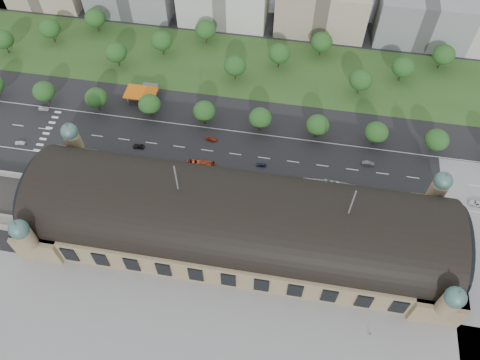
% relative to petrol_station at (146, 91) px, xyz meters
% --- Properties ---
extents(ground, '(900.00, 900.00, 0.00)m').
position_rel_petrol_station_xyz_m(ground, '(53.91, -65.28, -2.95)').
color(ground, black).
rests_on(ground, ground).
extents(station, '(150.00, 48.40, 44.30)m').
position_rel_petrol_station_xyz_m(station, '(53.91, -65.28, 7.33)').
color(station, '#8E7C58').
rests_on(station, ground).
extents(road_slab, '(260.00, 26.00, 0.10)m').
position_rel_petrol_station_xyz_m(road_slab, '(33.91, -27.28, -2.95)').
color(road_slab, black).
rests_on(road_slab, ground).
extents(grass_belt, '(300.00, 45.00, 0.10)m').
position_rel_petrol_station_xyz_m(grass_belt, '(38.91, 27.72, -2.95)').
color(grass_belt, '#2A491D').
rests_on(grass_belt, ground).
extents(petrol_station, '(14.00, 13.00, 5.05)m').
position_rel_petrol_station_xyz_m(petrol_station, '(0.00, 0.00, 0.00)').
color(petrol_station, '#C85B0B').
rests_on(petrol_station, ground).
extents(office_4, '(45.00, 32.00, 24.00)m').
position_rel_petrol_station_xyz_m(office_4, '(73.91, 67.72, 9.05)').
color(office_4, tan).
rests_on(office_4, ground).
extents(office_5, '(45.00, 32.00, 24.00)m').
position_rel_petrol_station_xyz_m(office_5, '(123.91, 67.72, 9.05)').
color(office_5, gray).
rests_on(office_5, ground).
extents(tree_row_1, '(9.60, 9.60, 11.52)m').
position_rel_petrol_station_xyz_m(tree_row_1, '(-42.09, -12.28, 4.48)').
color(tree_row_1, '#2D2116').
rests_on(tree_row_1, ground).
extents(tree_row_2, '(9.60, 9.60, 11.52)m').
position_rel_petrol_station_xyz_m(tree_row_2, '(-18.09, -12.28, 4.48)').
color(tree_row_2, '#2D2116').
rests_on(tree_row_2, ground).
extents(tree_row_3, '(9.60, 9.60, 11.52)m').
position_rel_petrol_station_xyz_m(tree_row_3, '(5.91, -12.28, 4.48)').
color(tree_row_3, '#2D2116').
rests_on(tree_row_3, ground).
extents(tree_row_4, '(9.60, 9.60, 11.52)m').
position_rel_petrol_station_xyz_m(tree_row_4, '(29.91, -12.28, 4.48)').
color(tree_row_4, '#2D2116').
rests_on(tree_row_4, ground).
extents(tree_row_5, '(9.60, 9.60, 11.52)m').
position_rel_petrol_station_xyz_m(tree_row_5, '(53.91, -12.28, 4.48)').
color(tree_row_5, '#2D2116').
rests_on(tree_row_5, ground).
extents(tree_row_6, '(9.60, 9.60, 11.52)m').
position_rel_petrol_station_xyz_m(tree_row_6, '(77.91, -12.28, 4.48)').
color(tree_row_6, '#2D2116').
rests_on(tree_row_6, ground).
extents(tree_row_7, '(9.60, 9.60, 11.52)m').
position_rel_petrol_station_xyz_m(tree_row_7, '(101.91, -12.28, 4.48)').
color(tree_row_7, '#2D2116').
rests_on(tree_row_7, ground).
extents(tree_row_8, '(9.60, 9.60, 11.52)m').
position_rel_petrol_station_xyz_m(tree_row_8, '(125.91, -12.28, 4.48)').
color(tree_row_8, '#2D2116').
rests_on(tree_row_8, ground).
extents(tree_belt_0, '(10.40, 10.40, 12.48)m').
position_rel_petrol_station_xyz_m(tree_belt_0, '(-76.09, 17.72, 5.10)').
color(tree_belt_0, '#2D2116').
rests_on(tree_belt_0, ground).
extents(tree_belt_1, '(10.40, 10.40, 12.48)m').
position_rel_petrol_station_xyz_m(tree_belt_1, '(-57.09, 29.72, 5.10)').
color(tree_belt_1, '#2D2116').
rests_on(tree_belt_1, ground).
extents(tree_belt_2, '(10.40, 10.40, 12.48)m').
position_rel_petrol_station_xyz_m(tree_belt_2, '(-38.09, 41.72, 5.10)').
color(tree_belt_2, '#2D2116').
rests_on(tree_belt_2, ground).
extents(tree_belt_3, '(10.40, 10.40, 12.48)m').
position_rel_petrol_station_xyz_m(tree_belt_3, '(-19.09, 17.72, 5.10)').
color(tree_belt_3, '#2D2116').
rests_on(tree_belt_3, ground).
extents(tree_belt_4, '(10.40, 10.40, 12.48)m').
position_rel_petrol_station_xyz_m(tree_belt_4, '(-0.09, 29.72, 5.10)').
color(tree_belt_4, '#2D2116').
rests_on(tree_belt_4, ground).
extents(tree_belt_5, '(10.40, 10.40, 12.48)m').
position_rel_petrol_station_xyz_m(tree_belt_5, '(18.91, 41.72, 5.10)').
color(tree_belt_5, '#2D2116').
rests_on(tree_belt_5, ground).
extents(tree_belt_6, '(10.40, 10.40, 12.48)m').
position_rel_petrol_station_xyz_m(tree_belt_6, '(37.91, 17.72, 5.10)').
color(tree_belt_6, '#2D2116').
rests_on(tree_belt_6, ground).
extents(tree_belt_7, '(10.40, 10.40, 12.48)m').
position_rel_petrol_station_xyz_m(tree_belt_7, '(56.91, 29.72, 5.10)').
color(tree_belt_7, '#2D2116').
rests_on(tree_belt_7, ground).
extents(tree_belt_8, '(10.40, 10.40, 12.48)m').
position_rel_petrol_station_xyz_m(tree_belt_8, '(75.91, 41.72, 5.10)').
color(tree_belt_8, '#2D2116').
rests_on(tree_belt_8, ground).
extents(tree_belt_9, '(10.40, 10.40, 12.48)m').
position_rel_petrol_station_xyz_m(tree_belt_9, '(94.91, 17.72, 5.10)').
color(tree_belt_9, '#2D2116').
rests_on(tree_belt_9, ground).
extents(tree_belt_10, '(10.40, 10.40, 12.48)m').
position_rel_petrol_station_xyz_m(tree_belt_10, '(113.91, 29.72, 5.10)').
color(tree_belt_10, '#2D2116').
rests_on(tree_belt_10, ground).
extents(tree_belt_11, '(10.40, 10.40, 12.48)m').
position_rel_petrol_station_xyz_m(tree_belt_11, '(132.91, 41.72, 5.10)').
color(tree_belt_11, '#2D2116').
rests_on(tree_belt_11, ground).
extents(traffic_car_0, '(4.56, 2.16, 1.51)m').
position_rel_petrol_station_xyz_m(traffic_car_0, '(-44.34, -36.97, -2.20)').
color(traffic_car_0, silver).
rests_on(traffic_car_0, ground).
extents(traffic_car_1, '(4.46, 1.80, 1.44)m').
position_rel_petrol_station_xyz_m(traffic_car_1, '(-42.79, -16.48, -2.23)').
color(traffic_car_1, '#93949B').
rests_on(traffic_car_1, ground).
extents(traffic_car_2, '(4.88, 2.44, 1.33)m').
position_rel_petrol_station_xyz_m(traffic_car_2, '(5.32, -30.40, -2.29)').
color(traffic_car_2, black).
rests_on(traffic_car_2, ground).
extents(traffic_car_3, '(4.89, 2.38, 1.37)m').
position_rel_petrol_station_xyz_m(traffic_car_3, '(34.73, -21.42, -2.26)').
color(traffic_car_3, maroon).
rests_on(traffic_car_3, ground).
extents(traffic_car_4, '(3.98, 1.63, 1.35)m').
position_rel_petrol_station_xyz_m(traffic_car_4, '(57.29, -31.45, -2.27)').
color(traffic_car_4, '#192648').
rests_on(traffic_car_4, ground).
extents(traffic_car_5, '(4.97, 1.87, 1.62)m').
position_rel_petrol_station_xyz_m(traffic_car_5, '(100.13, -23.65, -2.14)').
color(traffic_car_5, '#5B5D63').
rests_on(traffic_car_5, ground).
extents(traffic_car_6, '(5.86, 2.93, 1.59)m').
position_rel_petrol_station_xyz_m(traffic_car_6, '(140.83, -36.28, -2.15)').
color(traffic_car_6, silver).
rests_on(traffic_car_6, ground).
extents(parked_car_0, '(4.91, 3.35, 1.53)m').
position_rel_petrol_station_xyz_m(parked_car_0, '(-13.41, -40.28, -2.18)').
color(parked_car_0, black).
rests_on(parked_car_0, ground).
extents(parked_car_1, '(5.21, 4.46, 1.33)m').
position_rel_petrol_station_xyz_m(parked_car_1, '(5.64, -40.28, -2.28)').
color(parked_car_1, maroon).
rests_on(parked_car_1, ground).
extents(parked_car_2, '(5.31, 4.10, 1.44)m').
position_rel_petrol_station_xyz_m(parked_car_2, '(1.42, -43.38, -2.23)').
color(parked_car_2, '#1C204F').
rests_on(parked_car_2, ground).
extents(parked_car_3, '(4.69, 3.19, 1.48)m').
position_rel_petrol_station_xyz_m(parked_car_3, '(-5.67, -40.28, -2.21)').
color(parked_car_3, '#4F5055').
rests_on(parked_car_3, ground).
extents(parked_car_4, '(4.96, 3.46, 1.55)m').
position_rel_petrol_station_xyz_m(parked_car_4, '(1.68, -40.28, -2.17)').
color(parked_car_4, silver).
rests_on(parked_car_4, ground).
extents(parked_car_5, '(6.02, 4.59, 1.52)m').
position_rel_petrol_station_xyz_m(parked_car_5, '(15.78, -44.28, -2.19)').
color(parked_car_5, '#9A9EA3').
rests_on(parked_car_5, ground).
extents(parked_car_6, '(5.43, 3.99, 1.46)m').
position_rel_petrol_station_xyz_m(parked_car_6, '(35.91, -40.47, -2.22)').
color(parked_car_6, black).
rests_on(parked_car_6, ground).
extents(bus_west, '(11.60, 3.30, 3.20)m').
position_rel_petrol_station_xyz_m(bus_west, '(33.29, -36.27, -1.35)').
color(bus_west, '#C0411E').
rests_on(bus_west, ground).
extents(bus_mid, '(10.65, 2.80, 2.95)m').
position_rel_petrol_station_xyz_m(bus_mid, '(79.77, -37.62, -1.48)').
color(bus_mid, silver).
rests_on(bus_mid, ground).
extents(bus_east, '(13.50, 4.25, 3.70)m').
position_rel_petrol_station_xyz_m(bus_east, '(88.99, -38.28, -1.10)').
color(bus_east, '#B8B6AA').
rests_on(bus_east, ground).
extents(pedestrian_0, '(0.95, 0.66, 1.77)m').
position_rel_petrol_station_xyz_m(pedestrian_0, '(101.17, -93.77, -2.06)').
color(pedestrian_0, gray).
rests_on(pedestrian_0, ground).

